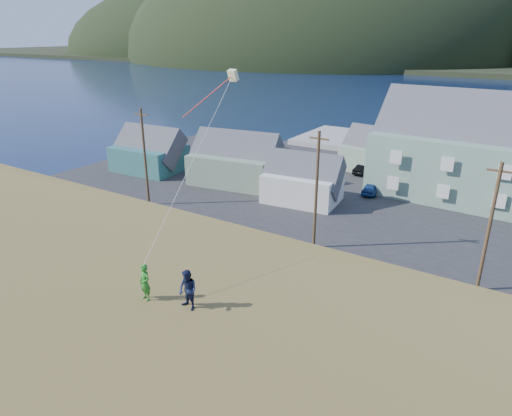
{
  "coord_description": "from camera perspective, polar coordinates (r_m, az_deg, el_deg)",
  "views": [
    {
      "loc": [
        15.06,
        -30.01,
        16.91
      ],
      "look_at": [
        3.84,
        -12.35,
        8.8
      ],
      "focal_mm": 32.0,
      "sensor_mm": 36.0,
      "label": 1
    }
  ],
  "objects": [
    {
      "name": "kite_flyer_navy",
      "position": [
        17.3,
        -8.52,
        -10.12
      ],
      "size": [
        0.86,
        0.73,
        1.58
      ],
      "primitive_type": "imported",
      "rotation": [
        0.0,
        0.0,
        -0.18
      ],
      "color": "#151D3C",
      "rests_on": "hillside"
    },
    {
      "name": "shed_palegreen_far",
      "position": [
        60.19,
        15.64,
        6.69
      ],
      "size": [
        11.03,
        7.32,
        6.9
      ],
      "rotation": [
        0.0,
        0.0,
        -0.16
      ],
      "color": "gray",
      "rests_on": "waterfront_lot"
    },
    {
      "name": "hillside",
      "position": [
        21.05,
        -28.45,
        -21.11
      ],
      "size": [
        110.0,
        47.5,
        7.2
      ],
      "color": "#4C3D19",
      "rests_on": "ground"
    },
    {
      "name": "kite_flyer_green",
      "position": [
        18.18,
        -13.72,
        -9.03
      ],
      "size": [
        0.6,
        0.45,
        1.49
      ],
      "primitive_type": "imported",
      "rotation": [
        0.0,
        0.0,
        -0.18
      ],
      "color": "#257B21",
      "rests_on": "hillside"
    },
    {
      "name": "parked_cars",
      "position": [
        59.64,
        6.11,
        5.43
      ],
      "size": [
        23.68,
        12.36,
        1.55
      ],
      "color": "#B0B0B0",
      "rests_on": "waterfront_lot"
    },
    {
      "name": "wharf",
      "position": [
        74.94,
        15.44,
        7.74
      ],
      "size": [
        26.0,
        14.0,
        0.9
      ],
      "primitive_type": "cube",
      "color": "gray",
      "rests_on": "ground"
    },
    {
      "name": "shed_white",
      "position": [
        47.92,
        5.84,
        3.52
      ],
      "size": [
        8.51,
        6.11,
        6.39
      ],
      "rotation": [
        0.0,
        0.0,
        0.1
      ],
      "color": "silver",
      "rests_on": "waterfront_lot"
    },
    {
      "name": "shed_palegreen_near",
      "position": [
        53.75,
        -2.61,
        5.96
      ],
      "size": [
        11.11,
        7.9,
        7.5
      ],
      "rotation": [
        0.0,
        0.0,
        0.15
      ],
      "color": "gray",
      "rests_on": "waterfront_lot"
    },
    {
      "name": "kite_rig",
      "position": [
        23.02,
        -3.53,
        15.56
      ],
      "size": [
        1.43,
        4.41,
        10.53
      ],
      "color": "#ECEFB5",
      "rests_on": "ground"
    },
    {
      "name": "utility_poles",
      "position": [
        37.66,
        4.14,
        2.59
      ],
      "size": [
        31.67,
        0.24,
        9.89
      ],
      "color": "#47331E",
      "rests_on": "waterfront_lot"
    },
    {
      "name": "ground",
      "position": [
        37.59,
        5.19,
        -5.64
      ],
      "size": [
        900.0,
        900.0,
        0.0
      ],
      "primitive_type": "plane",
      "color": "#0A1638",
      "rests_on": "ground"
    },
    {
      "name": "waterfront_lot",
      "position": [
        52.16,
        13.87,
        1.7
      ],
      "size": [
        72.0,
        36.0,
        0.12
      ],
      "primitive_type": "cube",
      "color": "#28282B",
      "rests_on": "ground"
    },
    {
      "name": "grass_strip",
      "position": [
        35.99,
        3.71,
        -6.79
      ],
      "size": [
        110.0,
        8.0,
        0.1
      ],
      "primitive_type": "cube",
      "color": "#4C3D19",
      "rests_on": "ground"
    },
    {
      "name": "shed_teal",
      "position": [
        60.34,
        -13.24,
        6.93
      ],
      "size": [
        9.24,
        6.76,
        7.04
      ],
      "rotation": [
        0.0,
        0.0,
        0.05
      ],
      "color": "#2D666A",
      "rests_on": "waterfront_lot"
    }
  ]
}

